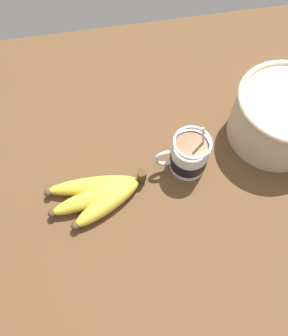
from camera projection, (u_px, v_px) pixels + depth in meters
The scene contains 4 objects.
table at pixel (171, 179), 74.12cm from camera, with size 101.84×101.84×2.54cm.
coffee_mug at pixel (189, 156), 70.37cm from camera, with size 11.89×8.26×14.47cm.
banana_bunch at pixel (99, 195), 68.83cm from camera, with size 21.99×12.37×4.23cm.
woven_basket at pixel (281, 116), 72.25cm from camera, with size 22.26×22.26×13.00cm.
Camera 1 is at (11.85, 30.73, 68.00)cm, focal length 35.00 mm.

